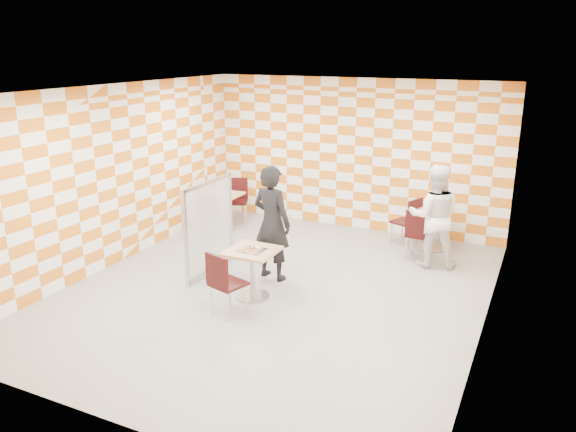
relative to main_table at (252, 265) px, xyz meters
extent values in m
plane|color=#979792|center=(0.21, 0.36, -0.51)|extent=(7.00, 7.00, 0.00)
plane|color=white|center=(0.21, 0.36, 2.49)|extent=(7.00, 7.00, 0.00)
plane|color=white|center=(0.21, 3.86, 0.99)|extent=(6.00, 0.00, 6.00)
plane|color=white|center=(-2.79, 0.36, 0.99)|extent=(0.00, 7.00, 7.00)
plane|color=white|center=(3.21, 0.36, 0.99)|extent=(0.00, 7.00, 7.00)
cube|color=tan|center=(0.00, 0.00, 0.22)|extent=(0.70, 0.70, 0.04)
cylinder|color=#A5A5AA|center=(0.00, 0.00, -0.14)|extent=(0.08, 0.08, 0.70)
cylinder|color=#A5A5AA|center=(0.00, 0.00, -0.49)|extent=(0.50, 0.50, 0.03)
cube|color=tan|center=(1.94, 3.20, 0.22)|extent=(0.70, 0.70, 0.04)
cylinder|color=#A5A5AA|center=(1.94, 3.20, -0.14)|extent=(0.08, 0.08, 0.70)
cylinder|color=#A5A5AA|center=(1.94, 3.20, -0.49)|extent=(0.50, 0.50, 0.03)
cube|color=tan|center=(-2.09, 2.54, 0.22)|extent=(0.70, 0.70, 0.04)
cylinder|color=#A5A5AA|center=(-2.09, 2.54, -0.14)|extent=(0.08, 0.08, 0.70)
cylinder|color=#A5A5AA|center=(-2.09, 2.54, -0.49)|extent=(0.50, 0.50, 0.03)
cube|color=black|center=(-0.04, -0.61, -0.06)|extent=(0.52, 0.52, 0.04)
cube|color=black|center=(-0.10, -0.80, 0.19)|extent=(0.41, 0.16, 0.45)
cylinder|color=silver|center=(0.17, -0.49, -0.29)|extent=(0.03, 0.03, 0.43)
cylinder|color=silver|center=(-0.16, -0.40, -0.29)|extent=(0.03, 0.03, 0.43)
cylinder|color=silver|center=(0.08, -0.82, -0.29)|extent=(0.03, 0.03, 0.43)
cylinder|color=silver|center=(-0.25, -0.73, -0.29)|extent=(0.03, 0.03, 0.43)
cube|color=black|center=(1.87, 2.61, -0.06)|extent=(0.43, 0.43, 0.04)
cube|color=black|center=(1.86, 2.41, 0.19)|extent=(0.42, 0.05, 0.45)
cylinder|color=silver|center=(2.04, 2.77, -0.29)|extent=(0.03, 0.03, 0.43)
cylinder|color=silver|center=(1.70, 2.79, -0.29)|extent=(0.03, 0.03, 0.43)
cylinder|color=silver|center=(2.03, 2.44, -0.29)|extent=(0.03, 0.03, 0.43)
cylinder|color=silver|center=(1.69, 2.45, -0.29)|extent=(0.03, 0.03, 0.43)
cube|color=black|center=(1.46, 3.22, -0.06)|extent=(0.54, 0.54, 0.04)
cube|color=black|center=(1.64, 3.15, 0.19)|extent=(0.19, 0.41, 0.45)
cylinder|color=silver|center=(1.36, 3.44, -0.29)|extent=(0.03, 0.03, 0.43)
cylinder|color=silver|center=(1.24, 3.13, -0.29)|extent=(0.03, 0.03, 0.43)
cylinder|color=silver|center=(1.68, 3.32, -0.29)|extent=(0.03, 0.03, 0.43)
cylinder|color=silver|center=(1.55, 3.00, -0.29)|extent=(0.03, 0.03, 0.43)
cube|color=black|center=(-2.01, 2.03, -0.06)|extent=(0.49, 0.49, 0.04)
cube|color=black|center=(-1.98, 1.83, 0.19)|extent=(0.42, 0.12, 0.45)
cylinder|color=silver|center=(-1.88, 2.22, -0.29)|extent=(0.03, 0.03, 0.43)
cylinder|color=silver|center=(-2.21, 2.16, -0.29)|extent=(0.03, 0.03, 0.43)
cylinder|color=silver|center=(-1.82, 1.89, -0.29)|extent=(0.03, 0.03, 0.43)
cylinder|color=silver|center=(-2.15, 1.83, -0.29)|extent=(0.03, 0.03, 0.43)
cube|color=black|center=(-2.06, 3.08, -0.06)|extent=(0.56, 0.56, 0.04)
cube|color=black|center=(-2.15, 3.27, 0.19)|extent=(0.40, 0.21, 0.45)
cylinder|color=silver|center=(-2.15, 2.86, -0.29)|extent=(0.03, 0.03, 0.43)
cylinder|color=silver|center=(-1.84, 3.00, -0.29)|extent=(0.03, 0.03, 0.43)
cylinder|color=silver|center=(-2.29, 3.17, -0.29)|extent=(0.03, 0.03, 0.43)
cylinder|color=silver|center=(-1.98, 3.31, -0.29)|extent=(0.03, 0.03, 0.43)
cube|color=white|center=(-1.09, 0.55, 0.29)|extent=(0.02, 1.30, 1.40)
cube|color=#B2B2B7|center=(-1.09, 0.55, 1.01)|extent=(0.05, 1.30, 0.05)
cube|color=#B2B2B7|center=(-1.09, 0.55, -0.43)|extent=(0.05, 1.30, 0.05)
cube|color=#B2B2B7|center=(-1.09, -0.10, 0.29)|extent=(0.05, 0.05, 1.50)
cylinder|color=#B2B2B7|center=(-1.09, -0.10, -0.48)|extent=(0.08, 0.08, 0.05)
cube|color=#B2B2B7|center=(-1.09, 1.20, 0.29)|extent=(0.05, 0.05, 1.50)
cylinder|color=#B2B2B7|center=(-1.09, 1.20, -0.48)|extent=(0.08, 0.08, 0.05)
imported|color=black|center=(-0.08, 0.79, 0.41)|extent=(0.74, 0.56, 1.84)
imported|color=white|center=(2.12, 2.42, 0.36)|extent=(0.99, 0.86, 1.74)
cube|color=silver|center=(0.00, -0.02, 0.24)|extent=(0.38, 0.34, 0.01)
cone|color=tan|center=(0.00, -0.02, 0.26)|extent=(0.40, 0.40, 0.02)
cone|color=#F2D88C|center=(0.00, 0.00, 0.27)|extent=(0.33, 0.33, 0.01)
cylinder|color=maroon|center=(-0.06, -0.12, 0.28)|extent=(0.04, 0.04, 0.01)
cylinder|color=maroon|center=(0.05, -0.11, 0.28)|extent=(0.04, 0.04, 0.01)
cylinder|color=maroon|center=(0.00, -0.04, 0.28)|extent=(0.04, 0.04, 0.01)
cylinder|color=maroon|center=(-0.05, 0.01, 0.28)|extent=(0.04, 0.04, 0.01)
cylinder|color=maroon|center=(0.06, -0.01, 0.28)|extent=(0.04, 0.04, 0.01)
torus|color=black|center=(0.05, -0.05, 0.28)|extent=(0.03, 0.03, 0.01)
torus|color=black|center=(-0.02, -0.08, 0.28)|extent=(0.03, 0.03, 0.01)
torus|color=black|center=(0.02, 0.02, 0.28)|extent=(0.03, 0.03, 0.01)
torus|color=black|center=(-0.07, -0.04, 0.28)|extent=(0.03, 0.03, 0.01)
cylinder|color=white|center=(1.80, 3.31, 0.32)|extent=(0.06, 0.06, 0.16)
cylinder|color=red|center=(1.80, 3.31, 0.42)|extent=(0.04, 0.04, 0.04)
cylinder|color=black|center=(2.02, 3.28, 0.34)|extent=(0.07, 0.07, 0.20)
cylinder|color=red|center=(2.02, 3.28, 0.46)|extent=(0.03, 0.03, 0.03)
camera|label=1|loc=(3.75, -6.67, 3.09)|focal=35.00mm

